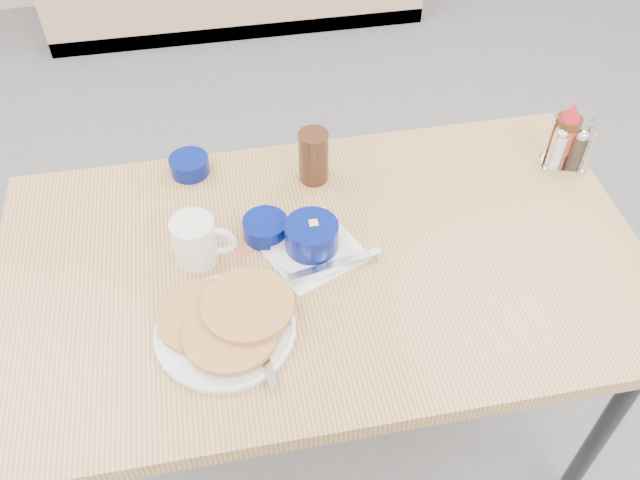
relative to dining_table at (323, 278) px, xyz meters
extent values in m
cube|color=#2D2D33|center=(0.00, 2.47, -0.66)|extent=(1.90, 0.55, 0.08)
cube|color=tan|center=(0.00, 0.00, 0.04)|extent=(1.40, 0.80, 0.04)
cylinder|color=#2D2D33|center=(0.62, -0.32, -0.34)|extent=(0.04, 0.04, 0.72)
cylinder|color=#2D2D33|center=(-0.62, 0.32, -0.34)|extent=(0.04, 0.04, 0.72)
cylinder|color=#2D2D33|center=(0.62, 0.32, -0.34)|extent=(0.04, 0.04, 0.72)
cylinder|color=white|center=(-0.23, -0.15, 0.07)|extent=(0.28, 0.28, 0.01)
cylinder|color=tan|center=(-0.26, -0.12, 0.08)|extent=(0.18, 0.18, 0.01)
cylinder|color=tan|center=(-0.22, -0.18, 0.09)|extent=(0.18, 0.18, 0.01)
cylinder|color=tan|center=(-0.18, -0.12, 0.11)|extent=(0.18, 0.18, 0.01)
cube|color=silver|center=(-0.16, -0.24, 0.08)|extent=(0.03, 0.12, 0.00)
cylinder|color=white|center=(-0.27, 0.06, 0.11)|extent=(0.09, 0.09, 0.11)
cylinder|color=black|center=(-0.27, 0.06, 0.16)|extent=(0.08, 0.08, 0.00)
torus|color=white|center=(-0.22, 0.05, 0.12)|extent=(0.08, 0.03, 0.08)
cube|color=white|center=(-0.02, 0.03, 0.06)|extent=(0.25, 0.25, 0.00)
cylinder|color=white|center=(-0.02, 0.03, 0.07)|extent=(0.18, 0.18, 0.01)
cylinder|color=#041262|center=(-0.02, 0.03, 0.11)|extent=(0.12, 0.12, 0.06)
cylinder|color=white|center=(-0.02, 0.03, 0.13)|extent=(0.10, 0.10, 0.01)
cube|color=#F4DB60|center=(-0.01, 0.04, 0.14)|extent=(0.02, 0.02, 0.01)
cube|color=silver|center=(0.02, -0.03, 0.08)|extent=(0.21, 0.06, 0.01)
cylinder|color=#041262|center=(-0.27, 0.34, 0.08)|extent=(0.10, 0.10, 0.04)
cylinder|color=#041262|center=(-0.11, 0.10, 0.08)|extent=(0.10, 0.10, 0.05)
cylinder|color=#3A1F12|center=(0.03, 0.26, 0.13)|extent=(0.08, 0.08, 0.13)
cube|color=silver|center=(0.64, 0.20, 0.06)|extent=(0.12, 0.09, 0.00)
cylinder|color=silver|center=(0.59, 0.19, 0.13)|extent=(0.01, 0.01, 0.12)
cylinder|color=silver|center=(0.68, 0.16, 0.13)|extent=(0.01, 0.01, 0.12)
cylinder|color=silver|center=(0.60, 0.23, 0.13)|extent=(0.01, 0.01, 0.12)
cylinder|color=silver|center=(0.69, 0.21, 0.13)|extent=(0.01, 0.01, 0.12)
cylinder|color=silver|center=(0.62, 0.21, 0.11)|extent=(0.04, 0.04, 0.08)
cylinder|color=#3F3326|center=(0.66, 0.19, 0.11)|extent=(0.04, 0.04, 0.08)
cylinder|color=#47230F|center=(0.64, 0.23, 0.12)|extent=(0.06, 0.06, 0.12)
cylinder|color=#D55818|center=(0.64, 0.23, 0.12)|extent=(0.06, 0.06, 0.07)
cone|color=red|center=(0.64, 0.23, 0.20)|extent=(0.05, 0.05, 0.04)
cube|color=#E55F4C|center=(-0.17, 0.06, 0.06)|extent=(0.04, 0.04, 0.00)
camera|label=1|loc=(-0.18, -0.94, 1.17)|focal=38.00mm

